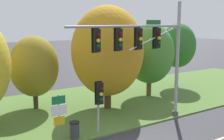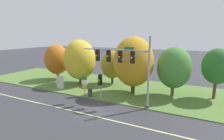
% 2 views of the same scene
% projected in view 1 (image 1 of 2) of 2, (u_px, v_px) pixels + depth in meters
% --- Properties ---
extents(grass_verge, '(48.00, 11.50, 0.10)m').
position_uv_depth(grass_verge, '(71.00, 108.00, 20.86)').
color(grass_verge, '#517533').
rests_on(grass_verge, ground).
extents(traffic_signal_mast, '(8.11, 0.49, 7.56)m').
position_uv_depth(traffic_signal_mast, '(147.00, 47.00, 16.87)').
color(traffic_signal_mast, '#9EA0A5').
rests_on(traffic_signal_mast, grass_verge).
extents(pedestrian_signal_near_kerb, '(0.46, 0.55, 3.00)m').
position_uv_depth(pedestrian_signal_near_kerb, '(99.00, 96.00, 15.72)').
color(pedestrian_signal_near_kerb, '#9EA0A5').
rests_on(pedestrian_signal_near_kerb, grass_verge).
extents(route_sign_post, '(0.85, 0.08, 2.54)m').
position_uv_depth(route_sign_post, '(59.00, 113.00, 14.71)').
color(route_sign_post, slate).
rests_on(route_sign_post, grass_verge).
extents(tree_behind_signpost, '(3.52, 3.52, 5.31)m').
position_uv_depth(tree_behind_signpost, '(34.00, 66.00, 20.20)').
color(tree_behind_signpost, '#423021').
rests_on(tree_behind_signpost, grass_verge).
extents(tree_mid_verge, '(5.18, 5.18, 7.46)m').
position_uv_depth(tree_mid_verge, '(107.00, 51.00, 20.01)').
color(tree_mid_verge, '#423021').
rests_on(tree_mid_verge, grass_verge).
extents(tree_tall_centre, '(4.12, 4.12, 6.25)m').
position_uv_depth(tree_tall_centre, '(150.00, 53.00, 23.63)').
color(tree_tall_centre, brown).
rests_on(tree_tall_centre, grass_verge).
extents(tree_right_far, '(3.44, 3.44, 6.15)m').
position_uv_depth(tree_right_far, '(178.00, 46.00, 27.17)').
color(tree_right_far, '#4C3823').
rests_on(tree_right_far, grass_verge).
extents(trash_bin, '(0.56, 0.56, 0.93)m').
position_uv_depth(trash_bin, '(75.00, 130.00, 15.30)').
color(trash_bin, '#38383D').
rests_on(trash_bin, grass_verge).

